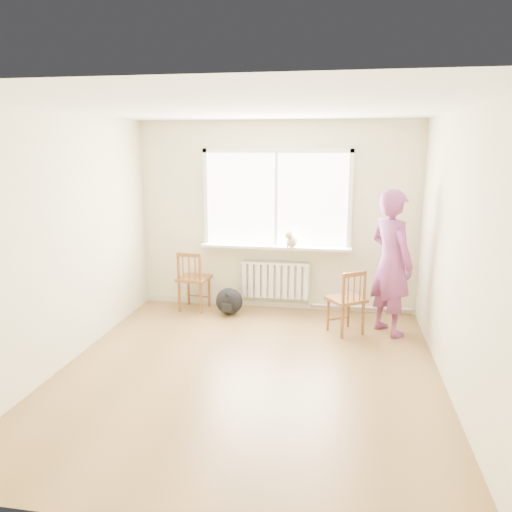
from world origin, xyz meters
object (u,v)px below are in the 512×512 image
at_px(chair_left, 193,281).
at_px(chair_right, 348,302).
at_px(person, 391,263).
at_px(backpack, 229,301).
at_px(cat, 292,240).

xyz_separation_m(chair_left, chair_right, (2.21, -0.58, -0.02)).
bearing_deg(person, backpack, 44.44).
distance_m(chair_left, person, 2.79).
distance_m(person, cat, 1.45).
bearing_deg(cat, chair_left, -157.58).
height_order(chair_right, person, person).
height_order(chair_right, backpack, chair_right).
xyz_separation_m(chair_right, backpack, (-1.65, 0.48, -0.23)).
bearing_deg(backpack, chair_left, 169.83).
height_order(person, cat, person).
xyz_separation_m(chair_left, person, (2.72, -0.45, 0.48)).
distance_m(chair_right, cat, 1.26).
relative_size(chair_right, cat, 2.15).
bearing_deg(chair_right, person, 159.28).
relative_size(chair_right, person, 0.46).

